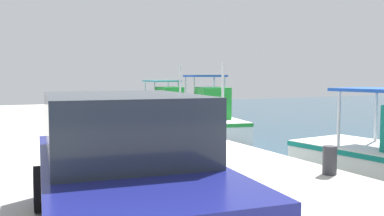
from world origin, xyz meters
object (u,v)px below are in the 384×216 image
(fishing_boat_second, at_px, (208,122))
(parked_car, at_px, (123,172))
(pelican, at_px, (106,115))
(mooring_bollard_second, at_px, (330,160))
(mooring_bollard_nearest, at_px, (203,130))
(fishing_boat_nearest, at_px, (166,110))

(fishing_boat_second, height_order, parked_car, fishing_boat_second)
(fishing_boat_second, bearing_deg, pelican, -83.68)
(parked_car, bearing_deg, pelican, 166.43)
(mooring_bollard_second, bearing_deg, mooring_bollard_nearest, -180.00)
(fishing_boat_nearest, relative_size, fishing_boat_second, 1.04)
(fishing_boat_nearest, bearing_deg, mooring_bollard_second, -12.08)
(parked_car, relative_size, mooring_bollard_nearest, 9.60)
(fishing_boat_second, bearing_deg, mooring_bollard_second, -15.20)
(mooring_bollard_second, bearing_deg, pelican, -168.93)
(mooring_bollard_second, bearing_deg, fishing_boat_second, 164.80)
(fishing_boat_second, distance_m, parked_car, 12.61)
(fishing_boat_nearest, xyz_separation_m, fishing_boat_second, (6.60, -0.87, 0.05))
(mooring_bollard_nearest, bearing_deg, fishing_boat_nearest, 162.79)
(fishing_boat_nearest, distance_m, mooring_bollard_second, 16.36)
(pelican, distance_m, mooring_bollard_second, 9.08)
(mooring_bollard_nearest, relative_size, mooring_bollard_second, 0.86)
(mooring_bollard_nearest, bearing_deg, mooring_bollard_second, 0.00)
(mooring_bollard_second, bearing_deg, fishing_boat_nearest, 167.92)
(fishing_boat_second, relative_size, pelican, 5.81)
(fishing_boat_second, xyz_separation_m, mooring_bollard_nearest, (4.45, -2.55, 0.31))
(fishing_boat_nearest, distance_m, parked_car, 18.86)
(fishing_boat_nearest, distance_m, pelican, 8.78)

